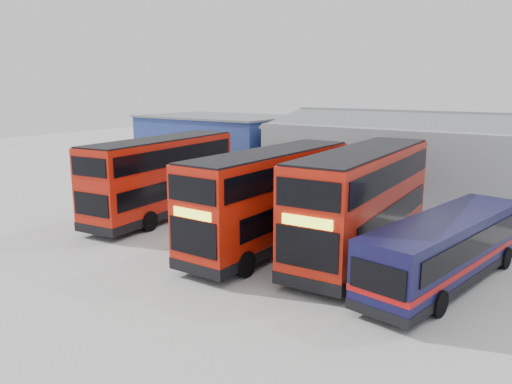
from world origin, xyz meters
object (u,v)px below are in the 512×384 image
at_px(panel_van, 166,174).
at_px(double_decker_right, 363,204).
at_px(double_decker_centre, 271,200).
at_px(double_decker_left, 163,178).
at_px(single_decker_blue, 445,252).
at_px(office_block, 219,146).

bearing_deg(panel_van, double_decker_right, -9.05).
relative_size(double_decker_centre, panel_van, 2.23).
relative_size(double_decker_left, single_decker_blue, 1.10).
height_order(double_decker_left, double_decker_centre, double_decker_centre).
bearing_deg(double_decker_centre, double_decker_right, 18.55).
bearing_deg(double_decker_right, double_decker_centre, -164.76).
bearing_deg(double_decker_left, single_decker_blue, 169.89).
relative_size(office_block, single_decker_blue, 1.22).
distance_m(single_decker_blue, panel_van, 22.87).
bearing_deg(office_block, double_decker_left, -64.83).
height_order(single_decker_blue, panel_van, single_decker_blue).
xyz_separation_m(double_decker_right, single_decker_blue, (4.00, -1.33, -1.07)).
xyz_separation_m(double_decker_centre, panel_van, (-13.84, 6.88, -1.15)).
bearing_deg(double_decker_centre, office_block, 135.98).
bearing_deg(single_decker_blue, double_decker_left, 5.36).
bearing_deg(double_decker_right, double_decker_left, 177.40).
xyz_separation_m(single_decker_blue, panel_van, (-21.82, 6.84, -0.18)).
xyz_separation_m(double_decker_left, double_decker_right, (12.23, 0.24, 0.11)).
xyz_separation_m(office_block, panel_van, (0.13, -6.43, -1.43)).
bearing_deg(office_block, panel_van, -88.82).
bearing_deg(office_block, single_decker_blue, -31.14).
relative_size(double_decker_left, double_decker_right, 0.96).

